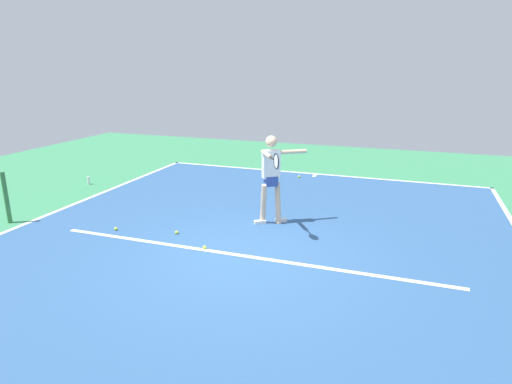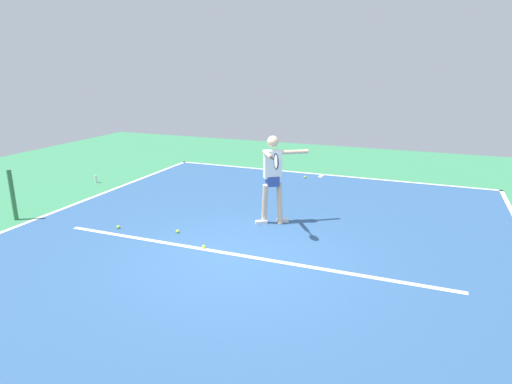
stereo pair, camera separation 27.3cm
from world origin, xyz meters
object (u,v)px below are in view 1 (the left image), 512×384
(net_post, at_px, (6,198))
(water_bottle, at_px, (89,180))
(tennis_ball_far_corner, at_px, (116,229))
(tennis_ball_by_sideline, at_px, (177,232))
(tennis_ball_centre_court, at_px, (299,177))
(tennis_player, at_px, (272,174))
(tennis_ball_by_baseline, at_px, (205,247))

(net_post, height_order, water_bottle, net_post)
(net_post, distance_m, tennis_ball_far_corner, 2.40)
(tennis_ball_far_corner, relative_size, water_bottle, 0.30)
(water_bottle, bearing_deg, tennis_ball_by_sideline, 149.17)
(tennis_ball_by_sideline, xyz_separation_m, tennis_ball_centre_court, (-1.14, -5.04, 0.00))
(net_post, xyz_separation_m, water_bottle, (0.52, -3.01, -0.43))
(net_post, xyz_separation_m, tennis_ball_by_sideline, (-3.53, -0.59, -0.50))
(tennis_player, relative_size, tennis_ball_far_corner, 27.33)
(tennis_ball_centre_court, distance_m, water_bottle, 5.81)
(tennis_player, distance_m, tennis_ball_centre_court, 4.02)
(tennis_ball_by_baseline, height_order, tennis_ball_far_corner, same)
(tennis_ball_by_baseline, bearing_deg, tennis_ball_centre_court, -93.28)
(net_post, distance_m, tennis_ball_by_baseline, 4.38)
(tennis_ball_far_corner, distance_m, tennis_ball_by_sideline, 1.24)
(tennis_ball_by_baseline, xyz_separation_m, tennis_ball_far_corner, (2.04, -0.25, 0.00))
(tennis_ball_by_sideline, bearing_deg, water_bottle, -30.83)
(tennis_ball_by_sideline, distance_m, water_bottle, 4.72)
(tennis_player, relative_size, tennis_ball_by_sideline, 27.33)
(tennis_ball_centre_court, bearing_deg, tennis_ball_by_baseline, 86.72)
(net_post, xyz_separation_m, tennis_player, (-5.06, -1.75, 0.51))
(tennis_ball_by_baseline, xyz_separation_m, tennis_ball_centre_court, (-0.32, -5.51, 0.00))
(tennis_ball_centre_court, bearing_deg, water_bottle, 26.77)
(tennis_player, bearing_deg, tennis_ball_by_baseline, 32.94)
(tennis_ball_by_baseline, distance_m, tennis_ball_by_sideline, 0.95)
(net_post, relative_size, tennis_ball_by_baseline, 16.21)
(tennis_ball_by_sideline, bearing_deg, tennis_ball_centre_court, -102.73)
(net_post, relative_size, tennis_ball_by_sideline, 16.21)
(tennis_ball_far_corner, bearing_deg, tennis_player, -153.13)
(net_post, distance_m, tennis_ball_by_sideline, 3.62)
(net_post, distance_m, water_bottle, 3.08)
(tennis_player, xyz_separation_m, tennis_ball_far_corner, (2.74, 1.39, -1.01))
(tennis_player, height_order, water_bottle, tennis_player)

